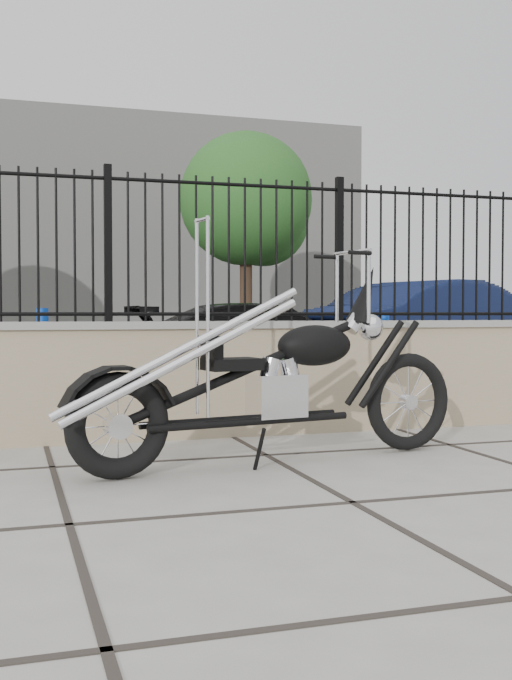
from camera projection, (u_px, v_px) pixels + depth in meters
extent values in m
plane|color=#99968E|center=(352.00, 503.00, 4.30)|extent=(90.00, 90.00, 0.00)
plane|color=black|center=(98.00, 363.00, 16.22)|extent=(30.00, 30.00, 0.00)
cube|color=gray|center=(229.00, 378.00, 6.67)|extent=(14.00, 0.36, 0.96)
cube|color=black|center=(229.00, 249.00, 6.63)|extent=(14.00, 0.08, 1.20)
cube|color=beige|center=(56.00, 232.00, 29.43)|extent=(22.00, 6.00, 8.00)
imported|color=black|center=(268.00, 343.00, 11.60)|extent=(4.03, 1.66, 1.17)
imported|color=#101A3D|center=(448.00, 331.00, 12.26)|extent=(4.82, 2.83, 1.50)
cylinder|color=#0B22AF|center=(43.00, 358.00, 8.52)|extent=(0.14, 0.14, 1.08)
cylinder|color=#0B58A7|center=(384.00, 354.00, 10.15)|extent=(0.15, 0.15, 1.01)
cylinder|color=#382619|center=(246.00, 288.00, 21.72)|extent=(0.34, 0.34, 3.40)
sphere|color=#3D712A|center=(246.00, 192.00, 21.63)|extent=(3.63, 3.63, 3.63)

